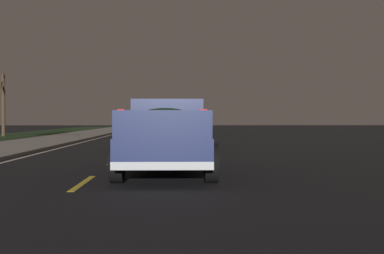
{
  "coord_description": "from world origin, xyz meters",
  "views": [
    {
      "loc": [
        -0.18,
        -1.95,
        1.36
      ],
      "look_at": [
        13.98,
        -2.47,
        1.11
      ],
      "focal_mm": 43.8,
      "sensor_mm": 36.0,
      "label": 1
    }
  ],
  "objects_px": {
    "sedan_green": "(169,132)",
    "bare_tree_far": "(3,103)",
    "pickup_truck": "(167,134)",
    "sedan_black": "(173,126)"
  },
  "relations": [
    {
      "from": "sedan_green",
      "to": "sedan_black",
      "type": "height_order",
      "value": "same"
    },
    {
      "from": "pickup_truck",
      "to": "sedan_green",
      "type": "distance_m",
      "value": 9.14
    },
    {
      "from": "sedan_green",
      "to": "sedan_black",
      "type": "distance_m",
      "value": 18.24
    },
    {
      "from": "pickup_truck",
      "to": "sedan_black",
      "type": "relative_size",
      "value": 1.23
    },
    {
      "from": "pickup_truck",
      "to": "sedan_green",
      "type": "bearing_deg",
      "value": 0.43
    },
    {
      "from": "sedan_green",
      "to": "bare_tree_far",
      "type": "relative_size",
      "value": 0.88
    },
    {
      "from": "pickup_truck",
      "to": "sedan_black",
      "type": "bearing_deg",
      "value": -0.04
    },
    {
      "from": "pickup_truck",
      "to": "sedan_black",
      "type": "height_order",
      "value": "pickup_truck"
    },
    {
      "from": "sedan_black",
      "to": "sedan_green",
      "type": "bearing_deg",
      "value": 179.72
    },
    {
      "from": "sedan_green",
      "to": "bare_tree_far",
      "type": "xyz_separation_m",
      "value": [
        16.21,
        13.19,
        1.8
      ]
    }
  ]
}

